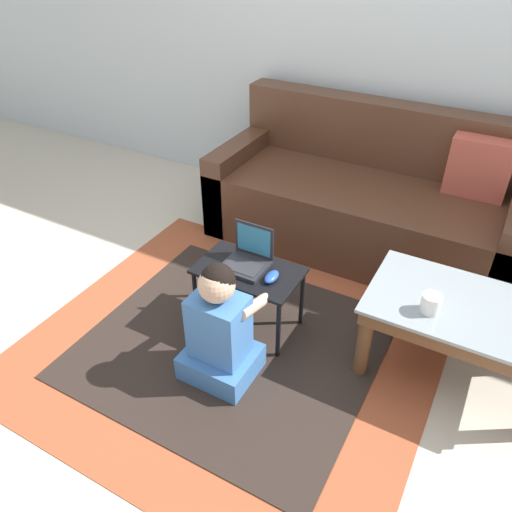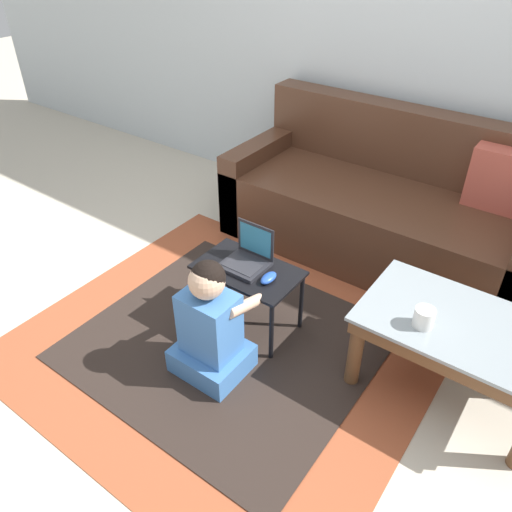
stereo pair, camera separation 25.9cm
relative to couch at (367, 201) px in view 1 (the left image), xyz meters
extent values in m
plane|color=beige|center=(-0.24, -1.30, -0.31)|extent=(16.00, 16.00, 0.00)
cube|color=silver|center=(-0.24, 0.46, 0.94)|extent=(9.00, 0.06, 2.50)
cube|color=#9E4C2D|center=(-0.27, -1.32, -0.31)|extent=(2.07, 1.88, 0.01)
cube|color=#2D231E|center=(-0.27, -1.32, -0.30)|extent=(1.49, 1.36, 0.00)
cube|color=#4C2D1E|center=(-0.01, -0.05, -0.08)|extent=(2.01, 0.86, 0.47)
cube|color=#4C2D1E|center=(-0.01, 0.29, 0.37)|extent=(2.01, 0.19, 0.43)
cube|color=#4C2D1E|center=(-0.93, -0.05, -0.02)|extent=(0.16, 0.86, 0.59)
cube|color=#4C2D1E|center=(0.91, -0.05, -0.02)|extent=(0.16, 0.86, 0.59)
cube|color=#B24C3D|center=(0.61, 0.12, 0.34)|extent=(0.36, 0.14, 0.36)
cube|color=gray|center=(0.78, -0.95, 0.11)|extent=(0.88, 0.55, 0.02)
cube|color=brown|center=(0.78, -0.95, 0.07)|extent=(0.85, 0.53, 0.07)
cylinder|color=brown|center=(0.39, -1.17, -0.10)|extent=(0.07, 0.07, 0.42)
cylinder|color=brown|center=(0.39, -0.73, -0.10)|extent=(0.07, 0.07, 0.42)
cube|color=black|center=(-0.27, -1.14, 0.07)|extent=(0.55, 0.33, 0.02)
cylinder|color=black|center=(-0.52, -1.28, -0.13)|extent=(0.02, 0.02, 0.37)
cylinder|color=black|center=(-0.02, -1.28, -0.13)|extent=(0.02, 0.02, 0.37)
cylinder|color=black|center=(-0.52, -0.99, -0.13)|extent=(0.02, 0.02, 0.37)
cylinder|color=black|center=(-0.02, -0.99, -0.13)|extent=(0.02, 0.02, 0.37)
cube|color=#232328|center=(-0.30, -1.13, 0.08)|extent=(0.23, 0.20, 0.02)
cube|color=#28282D|center=(-0.30, -1.15, 0.10)|extent=(0.19, 0.12, 0.00)
cube|color=#232328|center=(-0.30, -1.03, 0.19)|extent=(0.23, 0.01, 0.19)
cube|color=teal|center=(-0.30, -1.04, 0.19)|extent=(0.20, 0.00, 0.16)
ellipsoid|color=#234CB2|center=(-0.13, -1.16, 0.09)|extent=(0.06, 0.11, 0.04)
cube|color=#3D70B2|center=(-0.22, -1.51, -0.24)|extent=(0.35, 0.31, 0.14)
cube|color=#3D70B2|center=(-0.22, -1.51, 0.00)|extent=(0.26, 0.20, 0.34)
sphere|color=tan|center=(-0.22, -1.51, 0.25)|extent=(0.17, 0.17, 0.17)
sphere|color=black|center=(-0.22, -1.50, 0.27)|extent=(0.16, 0.16, 0.16)
cylinder|color=tan|center=(-0.34, -1.38, 0.08)|extent=(0.06, 0.29, 0.14)
cylinder|color=tan|center=(-0.10, -1.38, 0.08)|extent=(0.06, 0.29, 0.14)
cylinder|color=white|center=(0.63, -1.07, 0.17)|extent=(0.09, 0.09, 0.09)
camera|label=1|loc=(0.77, -2.94, 1.63)|focal=35.00mm
camera|label=2|loc=(0.99, -2.80, 1.63)|focal=35.00mm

